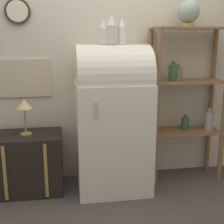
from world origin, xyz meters
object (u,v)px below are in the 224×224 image
globe (189,12)px  vase_right (122,32)px  refrigerator (113,117)px  desk_lamp (24,107)px  vase_left (103,33)px  vase_center (112,31)px  suitcase_trunk (28,163)px

globe → vase_right: size_ratio=1.06×
globe → refrigerator: bearing=-170.7°
refrigerator → globe: (0.79, 0.13, 1.01)m
globe → vase_right: 0.73m
refrigerator → desk_lamp: refrigerator is taller
vase_left → vase_center: vase_center is taller
suitcase_trunk → vase_center: 1.54m
globe → suitcase_trunk: bearing=-177.3°
vase_right → desk_lamp: 1.18m
vase_left → desk_lamp: vase_left is taller
globe → vase_left: 0.91m
suitcase_trunk → vase_right: 1.59m
globe → vase_center: 0.83m
globe → vase_center: bearing=-171.2°
suitcase_trunk → desk_lamp: desk_lamp is taller
suitcase_trunk → vase_left: bearing=-3.6°
globe → vase_right: bearing=-170.3°
vase_left → vase_right: 0.18m
suitcase_trunk → vase_left: (0.77, -0.05, 1.27)m
vase_left → vase_right: (0.18, 0.01, 0.01)m
vase_center → globe: bearing=8.8°
globe → desk_lamp: 1.87m
suitcase_trunk → vase_left: vase_left is taller
vase_left → suitcase_trunk: bearing=176.4°
suitcase_trunk → refrigerator: bearing=-3.4°
desk_lamp → refrigerator: bearing=-2.8°
globe → desk_lamp: globe is taller
globe → vase_right: (-0.70, -0.12, -0.19)m
globe → vase_left: bearing=-171.8°
refrigerator → desk_lamp: bearing=177.2°
suitcase_trunk → vase_right: vase_right is taller
refrigerator → desk_lamp: (-0.85, 0.04, 0.12)m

